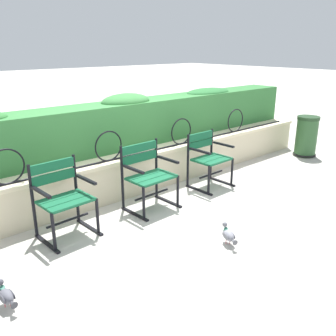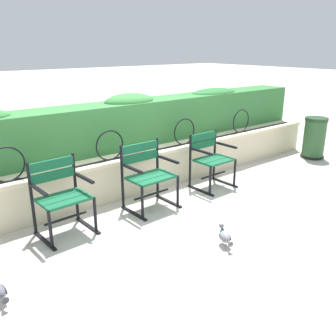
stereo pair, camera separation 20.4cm
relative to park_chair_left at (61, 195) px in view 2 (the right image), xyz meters
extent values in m
plane|color=#BCB7AD|center=(1.38, -0.28, -0.46)|extent=(60.00, 60.00, 0.00)
cube|color=beige|center=(1.38, 0.54, -0.20)|extent=(7.79, 0.35, 0.53)
cube|color=beige|center=(1.38, 0.54, 0.09)|extent=(7.79, 0.41, 0.05)
cylinder|color=black|center=(1.38, 0.46, 0.13)|extent=(7.24, 0.02, 0.02)
torus|color=black|center=(-0.41, 0.46, 0.33)|extent=(0.42, 0.02, 0.42)
torus|color=black|center=(0.92, 0.46, 0.33)|extent=(0.42, 0.02, 0.42)
torus|color=black|center=(2.25, 0.46, 0.33)|extent=(0.42, 0.02, 0.42)
torus|color=black|center=(3.58, 0.46, 0.33)|extent=(0.42, 0.02, 0.42)
cube|color=#387A3D|center=(1.38, 1.01, 0.45)|extent=(7.63, 0.59, 0.67)
ellipsoid|color=#38783C|center=(1.60, 1.01, 0.79)|extent=(0.82, 0.53, 0.25)
ellipsoid|color=#307439|center=(3.43, 1.01, 0.79)|extent=(0.96, 0.53, 0.15)
cube|color=#145B38|center=(0.01, -0.21, -0.02)|extent=(0.55, 0.15, 0.03)
cube|color=#145B38|center=(0.00, -0.08, -0.02)|extent=(0.55, 0.15, 0.03)
cube|color=#145B38|center=(0.00, 0.06, -0.02)|extent=(0.55, 0.15, 0.03)
cube|color=#145B38|center=(-0.01, 0.16, 0.32)|extent=(0.54, 0.06, 0.11)
cube|color=#145B38|center=(-0.01, 0.16, 0.19)|extent=(0.54, 0.06, 0.11)
cylinder|color=black|center=(0.26, 0.18, -0.03)|extent=(0.04, 0.04, 0.86)
cylinder|color=black|center=(0.28, -0.25, -0.24)|extent=(0.04, 0.04, 0.44)
cube|color=black|center=(0.27, -0.06, -0.45)|extent=(0.07, 0.52, 0.02)
cube|color=black|center=(0.27, -0.06, 0.16)|extent=(0.06, 0.40, 0.03)
cylinder|color=black|center=(-0.28, 0.15, -0.03)|extent=(0.04, 0.04, 0.86)
cylinder|color=black|center=(-0.26, -0.28, -0.24)|extent=(0.04, 0.04, 0.44)
cube|color=black|center=(-0.27, -0.09, -0.45)|extent=(0.07, 0.52, 0.02)
cube|color=black|center=(-0.27, -0.09, 0.16)|extent=(0.06, 0.40, 0.03)
cylinder|color=black|center=(0.00, -0.08, -0.26)|extent=(0.51, 0.05, 0.03)
cube|color=#145B38|center=(1.19, -0.25, -0.02)|extent=(0.59, 0.14, 0.03)
cube|color=#145B38|center=(1.18, -0.11, -0.02)|extent=(0.59, 0.14, 0.03)
cube|color=#145B38|center=(1.18, 0.02, -0.02)|extent=(0.59, 0.14, 0.03)
cube|color=#145B38|center=(1.18, 0.13, 0.33)|extent=(0.59, 0.05, 0.11)
cube|color=#145B38|center=(1.18, 0.13, 0.19)|extent=(0.59, 0.05, 0.11)
cylinder|color=black|center=(1.47, 0.13, -0.03)|extent=(0.04, 0.04, 0.87)
cylinder|color=black|center=(1.48, -0.29, -0.24)|extent=(0.04, 0.04, 0.44)
cube|color=black|center=(1.48, -0.10, -0.45)|extent=(0.06, 0.52, 0.02)
cube|color=black|center=(1.48, -0.10, 0.16)|extent=(0.05, 0.40, 0.03)
cylinder|color=black|center=(0.88, 0.12, -0.03)|extent=(0.04, 0.04, 0.87)
cylinder|color=black|center=(0.90, -0.31, -0.24)|extent=(0.04, 0.04, 0.44)
cube|color=black|center=(0.89, -0.12, -0.45)|extent=(0.06, 0.52, 0.02)
cube|color=black|center=(0.89, -0.12, 0.16)|extent=(0.05, 0.40, 0.03)
cylinder|color=black|center=(1.18, -0.11, -0.26)|extent=(0.56, 0.05, 0.03)
cube|color=#145B38|center=(2.37, -0.23, -0.02)|extent=(0.53, 0.14, 0.03)
cube|color=#145B38|center=(2.36, -0.09, -0.02)|extent=(0.53, 0.14, 0.03)
cube|color=#145B38|center=(2.36, 0.05, -0.02)|extent=(0.53, 0.14, 0.03)
cube|color=#145B38|center=(2.36, 0.15, 0.29)|extent=(0.53, 0.04, 0.11)
cube|color=#145B38|center=(2.36, 0.15, 0.17)|extent=(0.53, 0.04, 0.11)
cylinder|color=black|center=(2.62, 0.16, -0.05)|extent=(0.04, 0.04, 0.82)
cylinder|color=black|center=(2.63, -0.27, -0.24)|extent=(0.04, 0.04, 0.44)
cube|color=black|center=(2.63, -0.08, -0.45)|extent=(0.05, 0.52, 0.02)
cube|color=black|center=(2.63, -0.08, 0.16)|extent=(0.05, 0.40, 0.03)
cylinder|color=black|center=(2.09, 0.14, -0.05)|extent=(0.04, 0.04, 0.82)
cylinder|color=black|center=(2.10, -0.29, -0.24)|extent=(0.04, 0.04, 0.44)
cube|color=black|center=(2.10, -0.10, -0.45)|extent=(0.05, 0.52, 0.02)
cube|color=black|center=(2.10, -0.10, 0.16)|extent=(0.05, 0.40, 0.03)
cylinder|color=black|center=(2.36, -0.09, -0.26)|extent=(0.51, 0.04, 0.03)
ellipsoid|color=gray|center=(1.23, -1.38, -0.36)|extent=(0.16, 0.21, 0.11)
cylinder|color=#2D6B56|center=(1.26, -1.32, -0.32)|extent=(0.06, 0.07, 0.06)
sphere|color=slate|center=(1.27, -1.30, -0.27)|extent=(0.06, 0.06, 0.06)
cone|color=black|center=(1.28, -1.27, -0.27)|extent=(0.02, 0.03, 0.01)
cone|color=#595960|center=(1.19, -1.49, -0.36)|extent=(0.09, 0.10, 0.06)
ellipsoid|color=slate|center=(1.19, -1.38, -0.35)|extent=(0.07, 0.14, 0.07)
ellipsoid|color=slate|center=(1.27, -1.41, -0.35)|extent=(0.07, 0.14, 0.07)
cylinder|color=#C6515B|center=(1.22, -1.37, -0.44)|extent=(0.01, 0.01, 0.05)
cylinder|color=#C6515B|center=(1.24, -1.40, -0.44)|extent=(0.01, 0.01, 0.05)
cone|color=#404047|center=(-0.92, -0.95, -0.36)|extent=(0.07, 0.08, 0.06)
ellipsoid|color=#4E4E56|center=(-0.89, -0.84, -0.35)|extent=(0.03, 0.14, 0.07)
cylinder|color=#C6515B|center=(-0.91, -0.84, -0.44)|extent=(0.01, 0.01, 0.05)
cylinder|color=#2D562D|center=(4.99, -0.17, -0.10)|extent=(0.40, 0.40, 0.72)
cylinder|color=#203C20|center=(4.99, -0.17, 0.29)|extent=(0.42, 0.42, 0.06)
torus|color=black|center=(4.99, -0.17, -0.43)|extent=(0.44, 0.44, 0.04)
camera|label=1|loc=(-1.57, -3.60, 1.60)|focal=38.95mm
camera|label=2|loc=(-1.42, -3.73, 1.60)|focal=38.95mm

